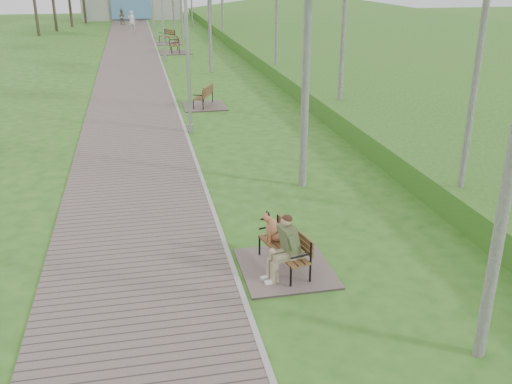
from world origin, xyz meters
The scene contains 13 objects.
ground centered at (0.00, 0.00, 0.00)m, with size 120.00×120.00×0.00m, color #2D5E1B.
walkway centered at (-1.75, 21.50, 0.02)m, with size 3.50×67.00×0.04m, color #705F5A.
kerb centered at (0.00, 21.50, 0.03)m, with size 0.10×67.00×0.05m, color #999993.
embankment centered at (12.00, 20.00, 0.00)m, with size 14.00×70.00×1.60m, color #569133.
bench_main centered at (0.88, -5.17, 0.41)m, with size 1.68×1.86×1.46m.
bench_second centered at (1.07, 8.45, 0.19)m, with size 1.69×1.87×1.04m.
bench_third centered at (1.09, 24.17, 0.24)m, with size 2.06×2.29×1.26m.
bench_far centered at (0.90, 29.02, 0.23)m, with size 1.97×2.19×1.21m.
lamp_post_near centered at (0.18, 4.66, 2.48)m, with size 0.21×0.21×5.32m.
lamp_post_second centered at (0.25, 20.93, 2.56)m, with size 0.21×0.21×5.48m.
lamp_post_third centered at (0.12, 31.91, 2.75)m, with size 0.23×0.23×5.88m.
pedestrian_near centered at (-1.56, 38.38, 0.85)m, with size 0.62×0.41×1.71m, color silver.
pedestrian_far centered at (-2.48, 44.20, 0.74)m, with size 0.72×0.56×1.49m, color gray.
Camera 1 is at (-1.51, -14.25, 5.32)m, focal length 40.00 mm.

